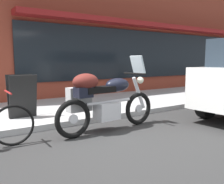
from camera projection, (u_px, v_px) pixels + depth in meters
ground_plane at (119, 143)px, 3.95m from camera, size 80.00×80.00×0.00m
storefront_building at (192, 9)px, 11.20m from camera, size 22.55×0.90×7.46m
touring_motorcycle at (102, 99)px, 4.50m from camera, size 2.18×0.62×1.41m
sandwich_board_sign at (22, 96)px, 5.15m from camera, size 0.55×0.41×0.90m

